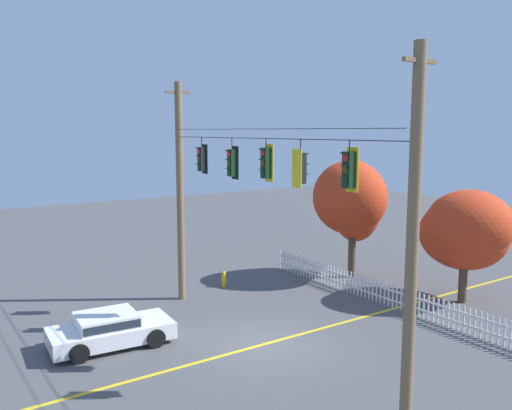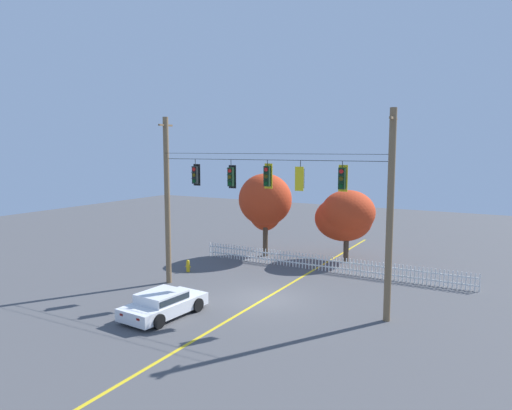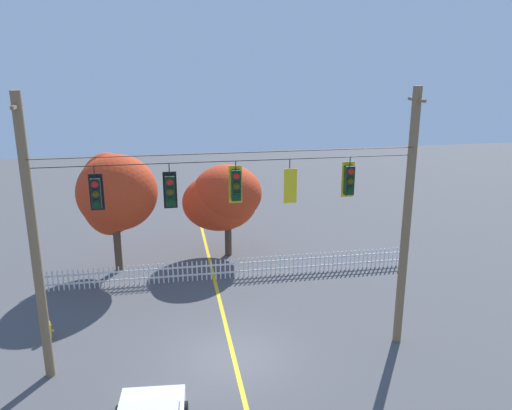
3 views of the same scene
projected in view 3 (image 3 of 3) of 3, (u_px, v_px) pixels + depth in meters
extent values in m
plane|color=#4C4C4F|center=(233.00, 357.00, 18.44)|extent=(80.00, 80.00, 0.00)
cube|color=gold|center=(233.00, 356.00, 18.44)|extent=(0.16, 36.00, 0.01)
cylinder|color=brown|center=(34.00, 244.00, 16.09)|extent=(0.30, 0.30, 9.32)
cylinder|color=brown|center=(407.00, 222.00, 18.18)|extent=(0.30, 0.30, 9.32)
cube|color=brown|center=(17.00, 106.00, 14.91)|extent=(0.10, 1.10, 0.10)
cube|color=brown|center=(417.00, 100.00, 17.01)|extent=(0.10, 1.10, 0.10)
cylinder|color=black|center=(231.00, 161.00, 16.47)|extent=(12.13, 0.02, 0.02)
cylinder|color=black|center=(232.00, 153.00, 16.15)|extent=(12.13, 0.02, 0.02)
cylinder|color=black|center=(94.00, 172.00, 15.81)|extent=(0.03, 0.03, 0.39)
cube|color=black|center=(97.00, 192.00, 16.12)|extent=(0.43, 0.02, 1.16)
cube|color=black|center=(96.00, 193.00, 16.00)|extent=(0.30, 0.24, 0.93)
cylinder|color=red|center=(95.00, 184.00, 15.78)|extent=(0.20, 0.03, 0.20)
cube|color=black|center=(94.00, 181.00, 15.71)|extent=(0.22, 0.12, 0.06)
cylinder|color=#463B09|center=(96.00, 194.00, 15.87)|extent=(0.20, 0.03, 0.20)
cube|color=black|center=(95.00, 191.00, 15.80)|extent=(0.22, 0.12, 0.06)
cylinder|color=#073513|center=(96.00, 204.00, 15.96)|extent=(0.20, 0.03, 0.20)
cube|color=black|center=(96.00, 201.00, 15.88)|extent=(0.22, 0.12, 0.06)
cylinder|color=black|center=(169.00, 170.00, 16.20)|extent=(0.03, 0.03, 0.41)
cube|color=black|center=(170.00, 190.00, 16.51)|extent=(0.43, 0.02, 1.19)
cube|color=black|center=(170.00, 191.00, 16.39)|extent=(0.30, 0.24, 0.96)
cylinder|color=red|center=(170.00, 182.00, 16.17)|extent=(0.20, 0.03, 0.20)
cube|color=black|center=(170.00, 179.00, 16.10)|extent=(0.22, 0.12, 0.06)
cylinder|color=#463B09|center=(170.00, 192.00, 16.26)|extent=(0.20, 0.03, 0.20)
cube|color=black|center=(170.00, 189.00, 16.19)|extent=(0.22, 0.12, 0.06)
cylinder|color=#073513|center=(171.00, 202.00, 16.35)|extent=(0.20, 0.03, 0.20)
cube|color=black|center=(171.00, 199.00, 16.28)|extent=(0.22, 0.12, 0.06)
cylinder|color=black|center=(236.00, 166.00, 16.54)|extent=(0.03, 0.03, 0.30)
cube|color=yellow|center=(235.00, 184.00, 16.84)|extent=(0.43, 0.02, 1.24)
cube|color=black|center=(236.00, 185.00, 16.72)|extent=(0.30, 0.24, 1.00)
cylinder|color=red|center=(236.00, 176.00, 16.50)|extent=(0.20, 0.03, 0.20)
cube|color=black|center=(237.00, 173.00, 16.42)|extent=(0.22, 0.12, 0.06)
cylinder|color=#463B09|center=(237.00, 186.00, 16.59)|extent=(0.20, 0.03, 0.20)
cube|color=black|center=(237.00, 183.00, 16.52)|extent=(0.22, 0.12, 0.06)
cylinder|color=#073513|center=(237.00, 196.00, 16.68)|extent=(0.20, 0.03, 0.20)
cube|color=black|center=(237.00, 193.00, 16.61)|extent=(0.22, 0.12, 0.06)
cylinder|color=black|center=(290.00, 165.00, 16.85)|extent=(0.03, 0.03, 0.40)
cube|color=yellow|center=(290.00, 186.00, 16.92)|extent=(0.43, 0.02, 1.14)
cube|color=black|center=(289.00, 185.00, 17.04)|extent=(0.30, 0.24, 0.92)
cylinder|color=red|center=(289.00, 175.00, 17.08)|extent=(0.20, 0.03, 0.20)
cube|color=black|center=(288.00, 171.00, 17.09)|extent=(0.22, 0.12, 0.06)
cylinder|color=#463B09|center=(288.00, 184.00, 17.17)|extent=(0.20, 0.03, 0.20)
cube|color=black|center=(288.00, 180.00, 17.18)|extent=(0.22, 0.12, 0.06)
cylinder|color=#073513|center=(288.00, 193.00, 17.25)|extent=(0.20, 0.03, 0.20)
cube|color=black|center=(288.00, 189.00, 17.26)|extent=(0.22, 0.12, 0.06)
cylinder|color=black|center=(350.00, 161.00, 17.19)|extent=(0.03, 0.03, 0.30)
cube|color=yellow|center=(348.00, 179.00, 17.49)|extent=(0.43, 0.02, 1.21)
cube|color=black|center=(349.00, 180.00, 17.37)|extent=(0.30, 0.24, 0.98)
cylinder|color=red|center=(351.00, 172.00, 17.15)|extent=(0.20, 0.03, 0.20)
cube|color=black|center=(352.00, 168.00, 17.07)|extent=(0.22, 0.12, 0.06)
cylinder|color=#463B09|center=(351.00, 181.00, 17.24)|extent=(0.20, 0.03, 0.20)
cube|color=black|center=(351.00, 178.00, 17.16)|extent=(0.22, 0.12, 0.06)
cylinder|color=#073513|center=(350.00, 191.00, 17.33)|extent=(0.20, 0.03, 0.20)
cube|color=black|center=(351.00, 188.00, 17.26)|extent=(0.22, 0.12, 0.06)
cube|color=white|center=(37.00, 282.00, 23.28)|extent=(0.06, 0.04, 0.98)
cube|color=white|center=(42.00, 282.00, 23.32)|extent=(0.06, 0.04, 0.98)
cube|color=white|center=(48.00, 282.00, 23.35)|extent=(0.06, 0.04, 0.98)
cube|color=white|center=(53.00, 281.00, 23.39)|extent=(0.06, 0.04, 0.98)
cube|color=white|center=(58.00, 281.00, 23.43)|extent=(0.06, 0.04, 0.98)
cube|color=white|center=(63.00, 280.00, 23.47)|extent=(0.06, 0.04, 0.98)
cube|color=white|center=(68.00, 280.00, 23.51)|extent=(0.06, 0.04, 0.98)
cube|color=white|center=(74.00, 280.00, 23.54)|extent=(0.06, 0.04, 0.98)
cube|color=white|center=(79.00, 279.00, 23.58)|extent=(0.06, 0.04, 0.98)
cube|color=white|center=(84.00, 279.00, 23.62)|extent=(0.06, 0.04, 0.98)
cube|color=white|center=(89.00, 279.00, 23.66)|extent=(0.06, 0.04, 0.98)
cube|color=white|center=(94.00, 278.00, 23.70)|extent=(0.06, 0.04, 0.98)
cube|color=white|center=(99.00, 278.00, 23.73)|extent=(0.06, 0.04, 0.98)
cube|color=white|center=(104.00, 278.00, 23.77)|extent=(0.06, 0.04, 0.98)
cube|color=white|center=(109.00, 277.00, 23.81)|extent=(0.06, 0.04, 0.98)
cube|color=white|center=(114.00, 277.00, 23.85)|extent=(0.06, 0.04, 0.98)
cube|color=white|center=(119.00, 276.00, 23.89)|extent=(0.06, 0.04, 0.98)
cube|color=white|center=(124.00, 276.00, 23.92)|extent=(0.06, 0.04, 0.98)
cube|color=white|center=(129.00, 276.00, 23.96)|extent=(0.06, 0.04, 0.98)
cube|color=white|center=(134.00, 275.00, 24.00)|extent=(0.06, 0.04, 0.98)
cube|color=white|center=(139.00, 275.00, 24.04)|extent=(0.06, 0.04, 0.98)
cube|color=white|center=(144.00, 275.00, 24.07)|extent=(0.06, 0.04, 0.98)
cube|color=white|center=(149.00, 274.00, 24.11)|extent=(0.06, 0.04, 0.98)
cube|color=white|center=(154.00, 274.00, 24.15)|extent=(0.06, 0.04, 0.98)
cube|color=white|center=(159.00, 274.00, 24.19)|extent=(0.06, 0.04, 0.98)
cube|color=white|center=(163.00, 273.00, 24.23)|extent=(0.06, 0.04, 0.98)
cube|color=white|center=(168.00, 273.00, 24.26)|extent=(0.06, 0.04, 0.98)
cube|color=white|center=(173.00, 273.00, 24.30)|extent=(0.06, 0.04, 0.98)
cube|color=white|center=(178.00, 272.00, 24.34)|extent=(0.06, 0.04, 0.98)
cube|color=white|center=(183.00, 272.00, 24.38)|extent=(0.06, 0.04, 0.98)
cube|color=white|center=(187.00, 272.00, 24.42)|extent=(0.06, 0.04, 0.98)
cube|color=white|center=(192.00, 271.00, 24.45)|extent=(0.06, 0.04, 0.98)
cube|color=white|center=(197.00, 271.00, 24.49)|extent=(0.06, 0.04, 0.98)
cube|color=white|center=(202.00, 271.00, 24.53)|extent=(0.06, 0.04, 0.98)
cube|color=white|center=(206.00, 270.00, 24.57)|extent=(0.06, 0.04, 0.98)
cube|color=white|center=(211.00, 270.00, 24.60)|extent=(0.06, 0.04, 0.98)
cube|color=white|center=(216.00, 270.00, 24.64)|extent=(0.06, 0.04, 0.98)
cube|color=white|center=(221.00, 269.00, 24.68)|extent=(0.06, 0.04, 0.98)
cube|color=white|center=(225.00, 269.00, 24.72)|extent=(0.06, 0.04, 0.98)
cube|color=white|center=(230.00, 269.00, 24.76)|extent=(0.06, 0.04, 0.98)
cube|color=white|center=(235.00, 268.00, 24.79)|extent=(0.06, 0.04, 0.98)
cube|color=white|center=(239.00, 268.00, 24.83)|extent=(0.06, 0.04, 0.98)
cube|color=white|center=(244.00, 268.00, 24.87)|extent=(0.06, 0.04, 0.98)
cube|color=white|center=(248.00, 267.00, 24.91)|extent=(0.06, 0.04, 0.98)
cube|color=white|center=(253.00, 267.00, 24.95)|extent=(0.06, 0.04, 0.98)
cube|color=white|center=(258.00, 267.00, 24.98)|extent=(0.06, 0.04, 0.98)
cube|color=white|center=(262.00, 266.00, 25.02)|extent=(0.06, 0.04, 0.98)
cube|color=white|center=(267.00, 266.00, 25.06)|extent=(0.06, 0.04, 0.98)
cube|color=white|center=(271.00, 266.00, 25.10)|extent=(0.06, 0.04, 0.98)
cube|color=white|center=(276.00, 265.00, 25.14)|extent=(0.06, 0.04, 0.98)
cube|color=white|center=(280.00, 265.00, 25.17)|extent=(0.06, 0.04, 0.98)
cube|color=white|center=(285.00, 265.00, 25.21)|extent=(0.06, 0.04, 0.98)
cube|color=white|center=(289.00, 264.00, 25.25)|extent=(0.06, 0.04, 0.98)
cube|color=white|center=(294.00, 264.00, 25.29)|extent=(0.06, 0.04, 0.98)
cube|color=white|center=(298.00, 264.00, 25.32)|extent=(0.06, 0.04, 0.98)
cube|color=white|center=(302.00, 263.00, 25.36)|extent=(0.06, 0.04, 0.98)
cube|color=white|center=(307.00, 263.00, 25.40)|extent=(0.06, 0.04, 0.98)
cube|color=white|center=(311.00, 263.00, 25.44)|extent=(0.06, 0.04, 0.98)
cube|color=white|center=(316.00, 263.00, 25.48)|extent=(0.06, 0.04, 0.98)
cube|color=white|center=(320.00, 262.00, 25.51)|extent=(0.06, 0.04, 0.98)
cube|color=white|center=(324.00, 262.00, 25.55)|extent=(0.06, 0.04, 0.98)
cube|color=white|center=(329.00, 262.00, 25.59)|extent=(0.06, 0.04, 0.98)
cube|color=white|center=(333.00, 261.00, 25.63)|extent=(0.06, 0.04, 0.98)
cube|color=white|center=(337.00, 261.00, 25.67)|extent=(0.06, 0.04, 0.98)
cube|color=white|center=(342.00, 261.00, 25.70)|extent=(0.06, 0.04, 0.98)
cube|color=white|center=(346.00, 260.00, 25.74)|extent=(0.06, 0.04, 0.98)
cube|color=white|center=(350.00, 260.00, 25.78)|extent=(0.06, 0.04, 0.98)
cube|color=white|center=(355.00, 260.00, 25.82)|extent=(0.06, 0.04, 0.98)
cube|color=white|center=(359.00, 259.00, 25.86)|extent=(0.06, 0.04, 0.98)
cube|color=white|center=(363.00, 259.00, 25.89)|extent=(0.06, 0.04, 0.98)
cube|color=white|center=(367.00, 259.00, 25.93)|extent=(0.06, 0.04, 0.98)
cube|color=white|center=(372.00, 259.00, 25.97)|extent=(0.06, 0.04, 0.98)
cube|color=white|center=(376.00, 258.00, 26.01)|extent=(0.06, 0.04, 0.98)
cube|color=white|center=(380.00, 258.00, 26.04)|extent=(0.06, 0.04, 0.98)
cube|color=white|center=(384.00, 258.00, 26.08)|extent=(0.06, 0.04, 0.98)
cube|color=white|center=(388.00, 257.00, 26.12)|extent=(0.06, 0.04, 0.98)
cube|color=white|center=(393.00, 257.00, 26.16)|extent=(0.06, 0.04, 0.98)
cube|color=white|center=(397.00, 257.00, 26.20)|extent=(0.06, 0.04, 0.98)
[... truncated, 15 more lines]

